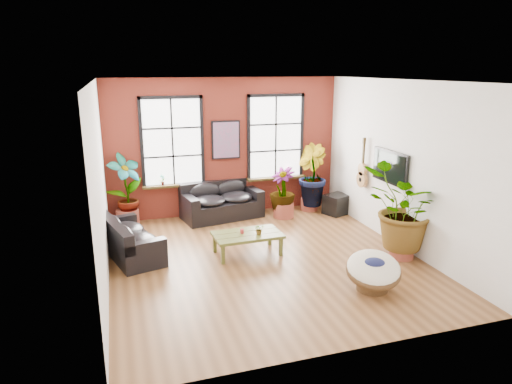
% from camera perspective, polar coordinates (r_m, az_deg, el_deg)
% --- Properties ---
extents(room, '(6.04, 6.54, 3.54)m').
position_cam_1_polar(room, '(8.86, 0.87, 2.36)').
color(room, brown).
rests_on(room, ground).
extents(sofa_back, '(2.12, 1.30, 0.91)m').
position_cam_1_polar(sofa_back, '(11.71, -4.39, -1.20)').
color(sofa_back, black).
rests_on(sofa_back, ground).
extents(sofa_left, '(1.32, 2.11, 0.78)m').
position_cam_1_polar(sofa_left, '(9.69, -15.70, -5.71)').
color(sofa_left, black).
rests_on(sofa_left, ground).
extents(coffee_table, '(1.42, 0.85, 0.53)m').
position_cam_1_polar(coffee_table, '(9.39, -1.08, -5.50)').
color(coffee_table, '#464D1B').
rests_on(coffee_table, ground).
extents(papasan_chair, '(1.22, 1.22, 0.70)m').
position_cam_1_polar(papasan_chair, '(8.20, 14.46, -9.48)').
color(papasan_chair, '#51361D').
rests_on(papasan_chair, ground).
extents(poster, '(0.74, 0.06, 0.98)m').
position_cam_1_polar(poster, '(11.69, -3.78, 6.51)').
color(poster, black).
rests_on(poster, room).
extents(tv_wall_unit, '(0.13, 1.86, 1.20)m').
position_cam_1_polar(tv_wall_unit, '(10.55, 15.43, 2.77)').
color(tv_wall_unit, black).
rests_on(tv_wall_unit, room).
extents(media_box, '(0.77, 0.71, 0.52)m').
position_cam_1_polar(media_box, '(12.17, 10.07, -1.52)').
color(media_box, black).
rests_on(media_box, ground).
extents(pot_back_left, '(0.57, 0.57, 0.40)m').
position_cam_1_polar(pot_back_left, '(11.55, -15.72, -3.09)').
color(pot_back_left, brown).
rests_on(pot_back_left, ground).
extents(pot_back_right, '(0.55, 0.55, 0.33)m').
position_cam_1_polar(pot_back_right, '(12.40, 6.65, -1.50)').
color(pot_back_right, brown).
rests_on(pot_back_right, ground).
extents(pot_right_wall, '(0.60, 0.60, 0.36)m').
position_cam_1_polar(pot_right_wall, '(9.75, 17.72, -6.82)').
color(pot_right_wall, brown).
rests_on(pot_right_wall, ground).
extents(pot_mid, '(0.61, 0.61, 0.38)m').
position_cam_1_polar(pot_mid, '(11.75, 3.48, -2.25)').
color(pot_mid, brown).
rests_on(pot_mid, ground).
extents(floor_plant_back_left, '(1.04, 0.96, 1.63)m').
position_cam_1_polar(floor_plant_back_left, '(11.32, -15.91, 0.58)').
color(floor_plant_back_left, '#133C10').
rests_on(floor_plant_back_left, ground).
extents(floor_plant_back_right, '(0.82, 0.97, 1.63)m').
position_cam_1_polar(floor_plant_back_right, '(12.22, 6.87, 2.12)').
color(floor_plant_back_right, '#133C10').
rests_on(floor_plant_back_right, ground).
extents(floor_plant_right_wall, '(1.92, 1.80, 1.73)m').
position_cam_1_polar(floor_plant_right_wall, '(9.48, 18.00, -2.05)').
color(floor_plant_right_wall, '#133C10').
rests_on(floor_plant_right_wall, ground).
extents(floor_plant_mid, '(0.88, 0.88, 1.16)m').
position_cam_1_polar(floor_plant_mid, '(11.63, 3.32, 0.26)').
color(floor_plant_mid, '#133C10').
rests_on(floor_plant_mid, ground).
extents(table_plant, '(0.20, 0.17, 0.22)m').
position_cam_1_polar(table_plant, '(9.29, 0.40, -4.68)').
color(table_plant, '#133C10').
rests_on(table_plant, coffee_table).
extents(sill_plant_left, '(0.17, 0.17, 0.27)m').
position_cam_1_polar(sill_plant_left, '(11.55, -11.62, 1.50)').
color(sill_plant_left, '#133C10').
rests_on(sill_plant_left, room).
extents(sill_plant_right, '(0.19, 0.19, 0.27)m').
position_cam_1_polar(sill_plant_right, '(12.32, 4.07, 2.62)').
color(sill_plant_right, '#133C10').
rests_on(sill_plant_right, room).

